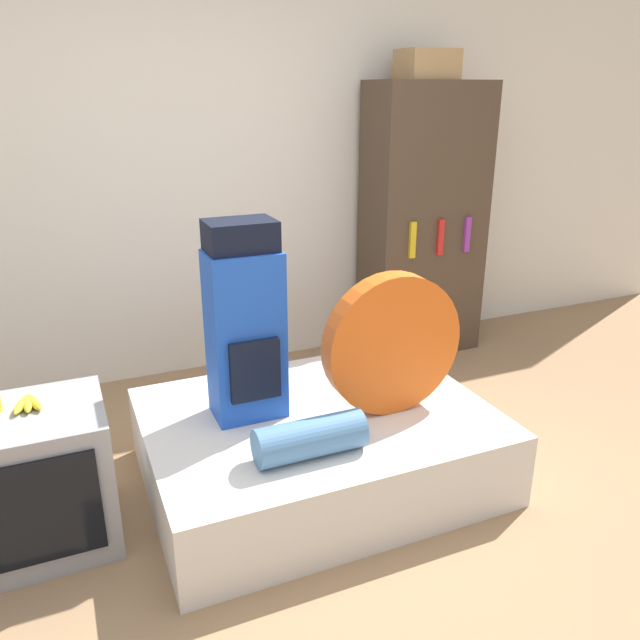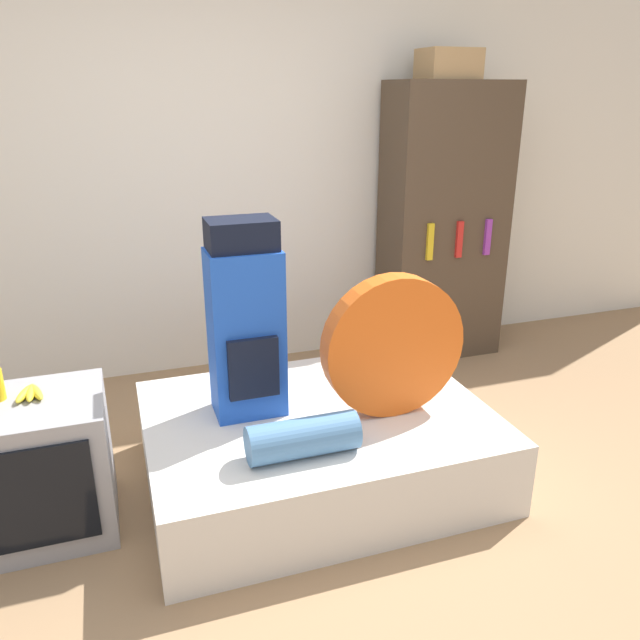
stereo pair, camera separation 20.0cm
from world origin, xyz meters
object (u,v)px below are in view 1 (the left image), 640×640
at_px(television, 33,481).
at_px(bookshelf, 423,223).
at_px(cardboard_box, 427,64).
at_px(backpack, 245,325).
at_px(sleeping_roll, 310,438).
at_px(tent_bag, 392,344).

relative_size(television, bookshelf, 0.33).
height_order(bookshelf, cardboard_box, cardboard_box).
bearing_deg(backpack, bookshelf, 34.81).
bearing_deg(cardboard_box, backpack, -144.96).
height_order(sleeping_roll, television, television).
xyz_separation_m(television, bookshelf, (2.52, 1.21, 0.61)).
distance_m(tent_bag, television, 1.59).
height_order(backpack, tent_bag, backpack).
relative_size(tent_bag, television, 1.08).
height_order(tent_bag, television, tent_bag).
bearing_deg(bookshelf, cardboard_box, -151.95).
xyz_separation_m(tent_bag, cardboard_box, (0.93, 1.30, 1.22)).
height_order(backpack, television, backpack).
xyz_separation_m(sleeping_roll, television, (-1.05, 0.35, -0.14)).
relative_size(sleeping_roll, television, 0.76).
relative_size(backpack, bookshelf, 0.49).
distance_m(backpack, sleeping_roll, 0.58).
xyz_separation_m(bookshelf, cardboard_box, (-0.06, -0.03, 1.00)).
xyz_separation_m(backpack, tent_bag, (0.61, -0.22, -0.11)).
distance_m(tent_bag, bookshelf, 1.67).
height_order(sleeping_roll, cardboard_box, cardboard_box).
height_order(tent_bag, sleeping_roll, tent_bag).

